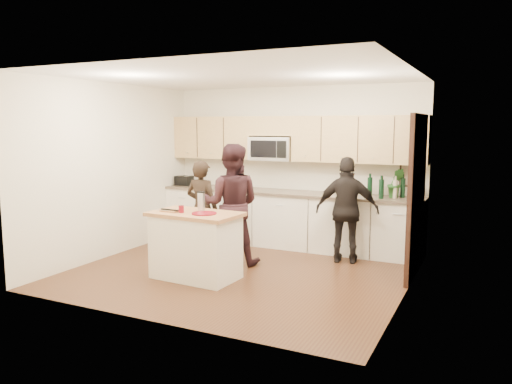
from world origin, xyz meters
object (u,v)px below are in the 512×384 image
at_px(woman_center, 231,204).
at_px(toaster, 184,181).
at_px(woman_left, 202,208).
at_px(island, 196,245).
at_px(woman_right, 347,210).

bearing_deg(woman_center, toaster, -56.55).
relative_size(woman_left, woman_center, 0.85).
bearing_deg(island, toaster, 130.31).
bearing_deg(island, woman_right, 49.02).
xyz_separation_m(woman_left, woman_right, (2.18, 0.56, 0.04)).
xyz_separation_m(toaster, woman_right, (3.26, -0.54, -0.23)).
height_order(island, woman_right, woman_right).
height_order(island, woman_left, woman_left).
distance_m(toaster, woman_left, 1.56).
relative_size(woman_center, woman_right, 1.12).
bearing_deg(toaster, woman_center, -37.75).
bearing_deg(woman_left, toaster, -44.68).
relative_size(island, woman_left, 0.82).
xyz_separation_m(island, woman_left, (-0.57, 1.08, 0.30)).
bearing_deg(toaster, woman_right, -9.42).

